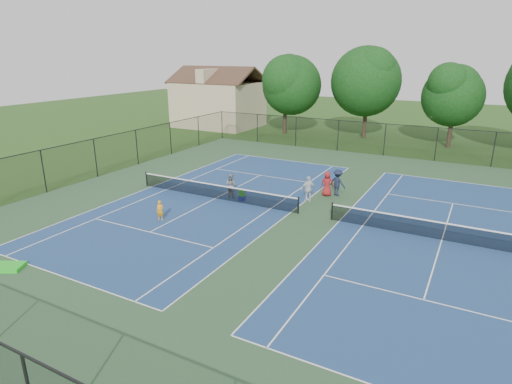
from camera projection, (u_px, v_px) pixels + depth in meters
The scene contains 17 objects.
ground at pixel (314, 217), 25.25m from camera, with size 140.00×140.00×0.00m, color #234716.
court_pad at pixel (314, 217), 25.25m from camera, with size 36.00×36.00×0.01m, color #29492F.
tennis_court_left at pixel (215, 197), 28.39m from camera, with size 12.00×23.83×1.07m.
tennis_court_right at pixel (442, 238), 22.06m from camera, with size 12.00×23.83×1.07m.
perimeter_fence at pixel (316, 191), 24.76m from camera, with size 36.08×36.08×3.02m.
tree_back_a at pixel (286, 82), 49.33m from camera, with size 6.80×6.80×9.15m.
tree_back_b at pixel (368, 78), 46.77m from camera, with size 7.60×7.60×10.03m.
tree_back_c at pixel (456, 93), 42.21m from camera, with size 6.00×6.00×8.40m.
clapboard_house at pixel (218, 102), 55.60m from camera, with size 10.80×8.10×7.65m.
child_player at pixel (160, 210), 24.62m from camera, with size 0.42×0.28×1.16m, color #FE9A10.
instructor at pixel (231, 185), 28.50m from camera, with size 0.78×0.61×1.60m, color gray.
bystander_a at pixel (308, 189), 27.48m from camera, with size 1.02×0.43×1.74m, color silver.
bystander_b at pixel (338, 183), 28.74m from camera, with size 1.18×0.68×1.82m, color #181F36.
bystander_c at pixel (327, 184), 28.73m from camera, with size 0.82×0.54×1.68m, color maroon.
ball_crate at pixel (242, 198), 27.97m from camera, with size 0.39×0.27×0.31m, color #16229B.
ball_hopper at pixel (242, 193), 27.86m from camera, with size 0.34×0.26×0.39m, color green.
green_tarp at pixel (5, 267), 19.14m from camera, with size 1.54×0.90×0.17m, color #1BC31C.
Camera 1 is at (8.15, -22.37, 9.22)m, focal length 30.00 mm.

